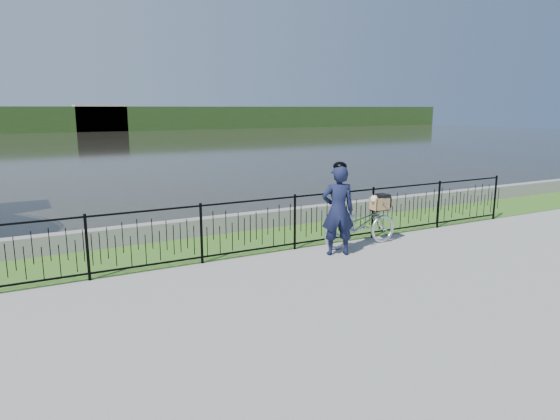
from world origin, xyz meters
TOP-DOWN VIEW (x-y plane):
  - ground at (0.00, 0.00)m, footprint 120.00×120.00m
  - grass_strip at (0.00, 2.60)m, footprint 60.00×2.00m
  - water at (0.00, 33.00)m, footprint 120.00×120.00m
  - quay_wall at (0.00, 3.60)m, footprint 60.00×0.30m
  - fence at (0.00, 1.60)m, footprint 14.00×0.06m
  - far_treeline at (0.00, 60.00)m, footprint 120.00×6.00m
  - far_building_right at (6.00, 58.50)m, footprint 6.00×3.00m
  - bicycle_rig at (2.36, 1.19)m, footprint 1.79×0.62m
  - cyclist at (1.56, 0.89)m, footprint 0.76×0.63m

SIDE VIEW (x-z plane):
  - ground at x=0.00m, z-range 0.00..0.00m
  - water at x=0.00m, z-range 0.00..0.00m
  - grass_strip at x=0.00m, z-range 0.00..0.01m
  - quay_wall at x=0.00m, z-range 0.00..0.40m
  - bicycle_rig at x=2.36m, z-range -0.06..1.02m
  - fence at x=0.00m, z-range 0.00..1.15m
  - cyclist at x=1.56m, z-range -0.01..1.84m
  - far_treeline at x=0.00m, z-range 0.00..3.00m
  - far_building_right at x=6.00m, z-range 0.00..3.20m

